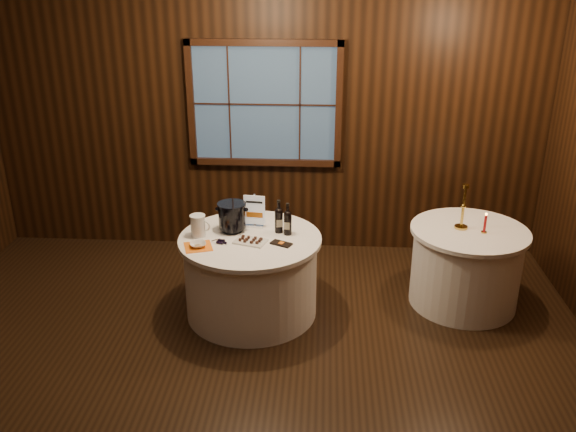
# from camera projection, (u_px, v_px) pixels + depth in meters

# --- Properties ---
(ground) EXTENTS (6.00, 6.00, 0.00)m
(ground) POSITION_uv_depth(u_px,v_px,m) (237.00, 378.00, 4.81)
(ground) COLOR black
(ground) RESTS_ON ground
(back_wall) EXTENTS (6.00, 0.10, 3.00)m
(back_wall) POSITION_uv_depth(u_px,v_px,m) (265.00, 114.00, 6.50)
(back_wall) COLOR black
(back_wall) RESTS_ON ground
(main_table) EXTENTS (1.28, 1.28, 0.77)m
(main_table) POSITION_uv_depth(u_px,v_px,m) (251.00, 275.00, 5.58)
(main_table) COLOR white
(main_table) RESTS_ON ground
(side_table) EXTENTS (1.08, 1.08, 0.77)m
(side_table) POSITION_uv_depth(u_px,v_px,m) (465.00, 266.00, 5.74)
(side_table) COLOR white
(side_table) RESTS_ON ground
(sign_stand) EXTENTS (0.20, 0.11, 0.32)m
(sign_stand) POSITION_uv_depth(u_px,v_px,m) (255.00, 216.00, 5.61)
(sign_stand) COLOR silver
(sign_stand) RESTS_ON main_table
(port_bottle_left) EXTENTS (0.07, 0.08, 0.31)m
(port_bottle_left) POSITION_uv_depth(u_px,v_px,m) (279.00, 218.00, 5.48)
(port_bottle_left) COLOR black
(port_bottle_left) RESTS_ON main_table
(port_bottle_right) EXTENTS (0.07, 0.08, 0.30)m
(port_bottle_right) POSITION_uv_depth(u_px,v_px,m) (288.00, 221.00, 5.44)
(port_bottle_right) COLOR black
(port_bottle_right) RESTS_ON main_table
(ice_bucket) EXTENTS (0.26, 0.26, 0.27)m
(ice_bucket) POSITION_uv_depth(u_px,v_px,m) (232.00, 216.00, 5.51)
(ice_bucket) COLOR black
(ice_bucket) RESTS_ON main_table
(chocolate_plate) EXTENTS (0.31, 0.25, 0.04)m
(chocolate_plate) POSITION_uv_depth(u_px,v_px,m) (250.00, 241.00, 5.32)
(chocolate_plate) COLOR silver
(chocolate_plate) RESTS_ON main_table
(chocolate_box) EXTENTS (0.20, 0.16, 0.02)m
(chocolate_box) POSITION_uv_depth(u_px,v_px,m) (281.00, 244.00, 5.29)
(chocolate_box) COLOR black
(chocolate_box) RESTS_ON main_table
(grape_bunch) EXTENTS (0.16, 0.09, 0.04)m
(grape_bunch) POSITION_uv_depth(u_px,v_px,m) (222.00, 241.00, 5.31)
(grape_bunch) COLOR black
(grape_bunch) RESTS_ON main_table
(glass_pitcher) EXTENTS (0.18, 0.14, 0.20)m
(glass_pitcher) POSITION_uv_depth(u_px,v_px,m) (198.00, 226.00, 5.42)
(glass_pitcher) COLOR silver
(glass_pitcher) RESTS_ON main_table
(orange_napkin) EXTENTS (0.29, 0.29, 0.00)m
(orange_napkin) POSITION_uv_depth(u_px,v_px,m) (198.00, 247.00, 5.25)
(orange_napkin) COLOR orange
(orange_napkin) RESTS_ON main_table
(cracker_bowl) EXTENTS (0.17, 0.17, 0.03)m
(cracker_bowl) POSITION_uv_depth(u_px,v_px,m) (198.00, 245.00, 5.24)
(cracker_bowl) COLOR silver
(cracker_bowl) RESTS_ON orange_napkin
(brass_candlestick) EXTENTS (0.12, 0.12, 0.43)m
(brass_candlestick) POSITION_uv_depth(u_px,v_px,m) (463.00, 213.00, 5.56)
(brass_candlestick) COLOR #B79439
(brass_candlestick) RESTS_ON side_table
(red_candle) EXTENTS (0.05, 0.05, 0.19)m
(red_candle) POSITION_uv_depth(u_px,v_px,m) (485.00, 225.00, 5.49)
(red_candle) COLOR #B79439
(red_candle) RESTS_ON side_table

